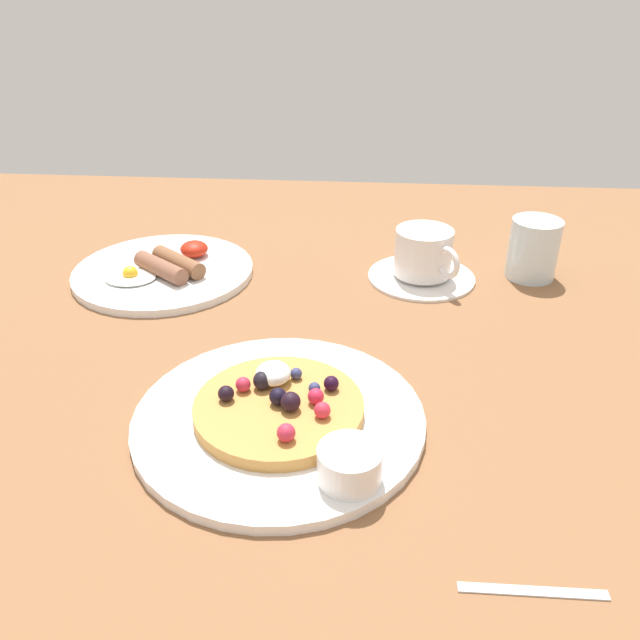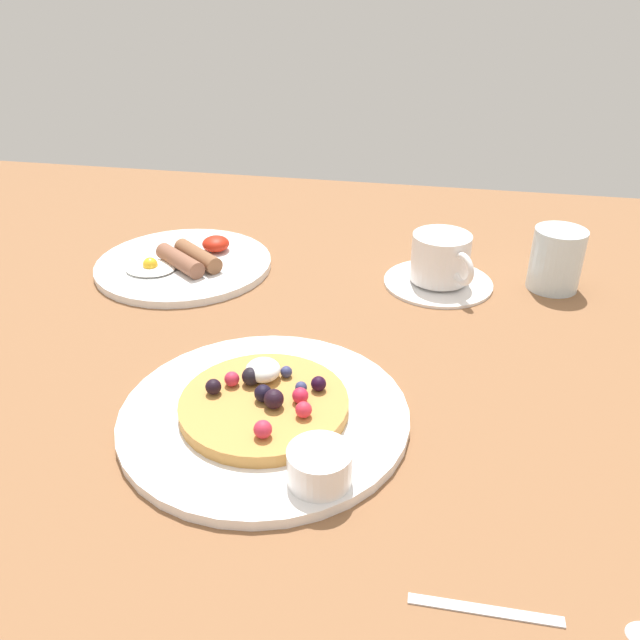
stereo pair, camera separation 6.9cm
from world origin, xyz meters
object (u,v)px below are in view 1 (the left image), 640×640
object	(u,v)px
pancake_plate	(274,418)
water_glass	(533,249)
syrup_ramekin	(350,464)
coffee_saucer	(421,276)
coffee_cup	(424,252)
breakfast_plate	(164,272)
teaspoon	(626,595)

from	to	relation	value
pancake_plate	water_glass	world-z (taller)	water_glass
water_glass	syrup_ramekin	bearing A→B (deg)	-118.59
coffee_saucer	water_glass	bearing A→B (deg)	7.28
coffee_cup	water_glass	world-z (taller)	water_glass
breakfast_plate	water_glass	xyz separation A→B (cm)	(50.10, 3.60, 3.54)
teaspoon	syrup_ramekin	bearing A→B (deg)	155.30
pancake_plate	teaspoon	size ratio (longest dim) A/B	1.62
syrup_ramekin	water_glass	xyz separation A→B (cm)	(23.06, 42.31, 1.45)
coffee_cup	teaspoon	bearing A→B (deg)	-77.42
pancake_plate	coffee_saucer	distance (cm)	35.97
breakfast_plate	coffee_saucer	world-z (taller)	breakfast_plate
teaspoon	water_glass	xyz separation A→B (cm)	(3.72, 51.21, 3.82)
coffee_saucer	teaspoon	distance (cm)	50.55
breakfast_plate	coffee_saucer	size ratio (longest dim) A/B	1.69
teaspoon	breakfast_plate	bearing A→B (deg)	134.25
coffee_cup	breakfast_plate	bearing A→B (deg)	-177.46
breakfast_plate	coffee_saucer	distance (cm)	35.35
pancake_plate	coffee_cup	bearing A→B (deg)	64.00
breakfast_plate	water_glass	bearing A→B (deg)	4.11
coffee_cup	teaspoon	size ratio (longest dim) A/B	0.58
teaspoon	pancake_plate	bearing A→B (deg)	147.64
coffee_saucer	teaspoon	world-z (taller)	coffee_saucer
syrup_ramekin	water_glass	distance (cm)	48.21
water_glass	coffee_saucer	bearing A→B (deg)	-172.72
pancake_plate	coffee_cup	size ratio (longest dim) A/B	2.80
teaspoon	coffee_cup	bearing A→B (deg)	102.58
coffee_saucer	breakfast_plate	bearing A→B (deg)	-177.22
teaspoon	water_glass	world-z (taller)	water_glass
syrup_ramekin	coffee_cup	world-z (taller)	coffee_cup
teaspoon	coffee_saucer	bearing A→B (deg)	102.66
breakfast_plate	coffee_cup	xyz separation A→B (cm)	(35.41, 1.57, 3.53)
syrup_ramekin	coffee_saucer	bearing A→B (deg)	78.45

